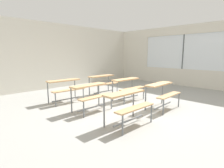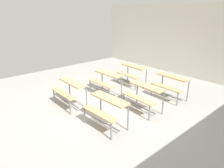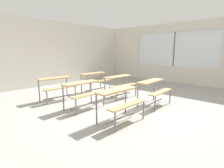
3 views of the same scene
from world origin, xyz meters
name	(u,v)px [view 2 (image 2 of 3)]	position (x,y,z in m)	size (l,w,h in m)	color
ground	(110,107)	(0.00, 0.00, -0.03)	(10.00, 9.00, 0.05)	#9E9E99
wall_back	(192,42)	(0.00, 4.50, 1.50)	(10.00, 0.12, 3.00)	silver
desk_bench_r0c0	(70,88)	(-0.86, -0.85, 0.56)	(1.11, 0.61, 0.74)	tan
desk_bench_r0c1	(106,106)	(0.76, -0.79, 0.56)	(1.12, 0.63, 0.74)	tan
desk_bench_r1c0	(106,79)	(-0.83, 0.52, 0.56)	(1.11, 0.61, 0.74)	tan
desk_bench_r1c1	(144,92)	(0.80, 0.55, 0.56)	(1.12, 0.64, 0.74)	tan
desk_bench_r2c0	(132,71)	(-0.88, 1.85, 0.56)	(1.12, 0.64, 0.74)	tan
desk_bench_r2c1	(170,82)	(0.81, 1.86, 0.56)	(1.12, 0.63, 0.74)	tan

